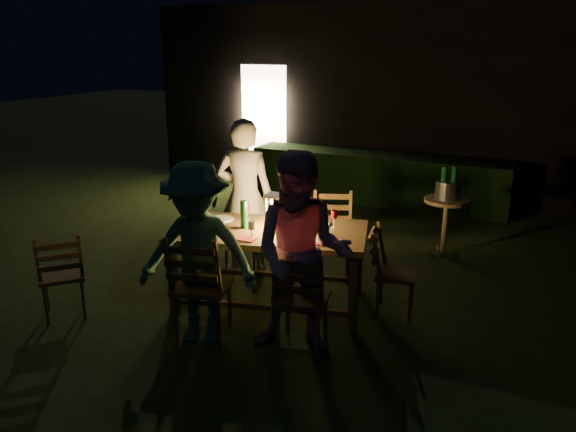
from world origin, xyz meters
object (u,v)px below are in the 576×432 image
at_px(chair_far_right, 331,252).
at_px(bottle_table, 244,214).
at_px(chair_near_left, 202,304).
at_px(side_table, 447,206).
at_px(ice_bucket, 448,190).
at_px(dining_table, 269,237).
at_px(bottle_bucket_b, 453,186).
at_px(chair_far_left, 245,248).
at_px(person_opp_right, 302,255).
at_px(bottle_bucket_a, 443,186).
at_px(person_house_side, 245,196).
at_px(person_opp_left, 198,254).
at_px(chair_end, 393,287).
at_px(chair_spare, 64,289).
at_px(lantern, 275,213).
at_px(chair_near_right, 302,315).

xyz_separation_m(chair_far_right, bottle_table, (-0.57, -0.95, 0.63)).
xyz_separation_m(chair_near_left, chair_far_right, (0.57, 1.75, -0.02)).
distance_m(side_table, ice_bucket, 0.20).
bearing_deg(dining_table, bottle_bucket_b, 41.66).
bearing_deg(chair_far_left, person_opp_right, 124.59).
bearing_deg(chair_far_left, bottle_bucket_a, -153.51).
bearing_deg(person_house_side, dining_table, 118.76).
bearing_deg(ice_bucket, dining_table, -123.09).
distance_m(chair_far_left, person_opp_left, 1.68).
bearing_deg(person_opp_right, bottle_bucket_b, 59.92).
bearing_deg(chair_end, chair_far_right, -132.57).
height_order(bottle_table, side_table, bottle_table).
height_order(chair_far_left, chair_spare, chair_far_left).
distance_m(dining_table, person_opp_right, 0.95).
xyz_separation_m(person_opp_right, side_table, (0.72, 2.77, -0.22)).
height_order(dining_table, person_opp_left, person_opp_left).
distance_m(person_opp_right, person_opp_left, 0.90).
bearing_deg(dining_table, chair_near_left, -120.24).
relative_size(chair_far_left, chair_far_right, 0.92).
bearing_deg(bottle_table, bottle_bucket_b, 52.99).
distance_m(person_house_side, lantern, 0.92).
xyz_separation_m(chair_far_left, person_opp_right, (1.27, -1.31, 0.59)).
distance_m(bottle_table, bottle_bucket_a, 2.62).
bearing_deg(person_house_side, chair_near_right, 119.47).
distance_m(chair_far_left, lantern, 1.10).
height_order(person_opp_left, bottle_bucket_a, person_opp_left).
distance_m(side_table, bottle_bucket_b, 0.25).
bearing_deg(chair_far_left, bottle_table, 109.57).
distance_m(bottle_table, ice_bucket, 2.69).
relative_size(chair_near_right, bottle_table, 3.45).
relative_size(chair_far_right, person_opp_right, 0.57).
distance_m(person_opp_left, lantern, 1.01).
xyz_separation_m(chair_far_right, ice_bucket, (1.03, 1.20, 0.54)).
xyz_separation_m(chair_near_right, bottle_bucket_a, (0.68, 2.68, 0.60)).
relative_size(chair_far_right, ice_bucket, 3.30).
height_order(chair_near_left, side_table, chair_near_left).
relative_size(person_opp_right, ice_bucket, 5.78).
relative_size(chair_end, side_table, 1.22).
bearing_deg(person_house_side, chair_far_left, 91.88).
bearing_deg(dining_table, person_opp_left, -118.76).
bearing_deg(chair_far_right, ice_bucket, -150.44).
distance_m(chair_end, bottle_bucket_a, 1.84).
bearing_deg(chair_far_right, chair_far_left, -5.05).
xyz_separation_m(lantern, bottle_table, (-0.28, -0.12, -0.02)).
relative_size(ice_bucket, bottle_bucket_a, 0.94).
bearing_deg(ice_bucket, person_opp_right, -104.52).
distance_m(chair_near_left, bottle_bucket_a, 3.35).
distance_m(chair_far_left, chair_spare, 2.00).
bearing_deg(chair_far_left, chair_near_right, 125.33).
bearing_deg(bottle_bucket_a, chair_spare, -133.63).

